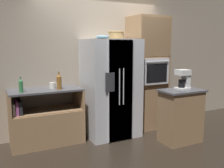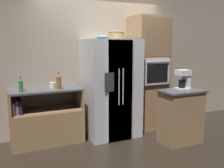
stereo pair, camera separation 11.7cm
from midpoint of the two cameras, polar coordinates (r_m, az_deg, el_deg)
The scene contains 12 objects.
ground_plane at distance 4.81m, azimuth -1.35°, elevation -11.47°, with size 20.00×20.00×0.00m, color black.
wall_back at distance 4.91m, azimuth -3.58°, elevation 5.71°, with size 12.00×0.06×2.80m.
counter_left at distance 4.48m, azimuth -15.56°, elevation -8.70°, with size 1.19×0.59×0.95m.
refrigerator at distance 4.60m, azimuth -1.00°, elevation -0.92°, with size 0.94×0.83×1.78m.
wall_oven at distance 5.07m, azimuth 7.37°, elevation 2.53°, with size 0.70×0.66×2.22m.
island_counter at distance 4.49m, azimuth 14.72°, elevation -7.04°, with size 0.74×0.47×0.92m.
wicker_basket at distance 4.58m, azimuth 0.24°, elevation 11.16°, with size 0.30×0.30×0.14m.
fruit_bowl at distance 4.37m, azimuth -2.94°, elevation 10.71°, with size 0.24×0.24×0.07m.
bottle_tall at distance 4.15m, azimuth -20.88°, elevation -0.32°, with size 0.07×0.07×0.25m.
bottle_short at distance 4.25m, azimuth -12.81°, elevation 0.58°, with size 0.08×0.08×0.29m.
mug at distance 4.39m, azimuth -14.16°, elevation -0.30°, with size 0.14×0.10×0.10m.
coffee_maker at distance 4.47m, azimuth 15.37°, elevation 1.28°, with size 0.22×0.19×0.33m.
Camera 1 is at (-1.93, -4.06, 1.70)m, focal length 40.00 mm.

